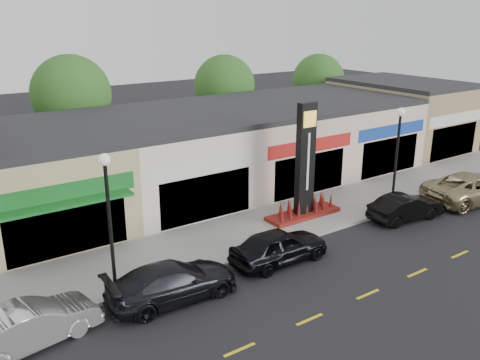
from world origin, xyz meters
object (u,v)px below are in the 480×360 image
(car_white_van, at_px, (31,325))
(lamp_east_near, at_px, (397,148))
(car_black_sedan, at_px, (279,246))
(pylon_sign, at_px, (305,177))
(lamp_west_near, at_px, (109,210))
(car_gold_suv, at_px, (473,187))
(car_dark_sedan, at_px, (172,282))
(car_black_conv, at_px, (406,207))

(car_white_van, bearing_deg, lamp_east_near, -95.58)
(lamp_east_near, relative_size, car_black_sedan, 1.22)
(lamp_east_near, relative_size, pylon_sign, 0.91)
(lamp_west_near, bearing_deg, car_gold_suv, -5.04)
(lamp_west_near, distance_m, car_black_sedan, 7.50)
(car_dark_sedan, height_order, car_black_sedan, car_black_sedan)
(pylon_sign, xyz_separation_m, car_dark_sedan, (-9.35, -3.26, -1.54))
(pylon_sign, bearing_deg, car_black_conv, -36.33)
(lamp_east_near, xyz_separation_m, car_black_sedan, (-9.16, -1.46, -2.71))
(car_black_conv, distance_m, car_gold_suv, 5.41)
(pylon_sign, distance_m, car_white_van, 14.81)
(car_black_sedan, xyz_separation_m, car_black_conv, (8.46, 0.00, -0.08))
(lamp_east_near, distance_m, pylon_sign, 5.42)
(lamp_west_near, bearing_deg, pylon_sign, 8.77)
(car_white_van, distance_m, car_black_conv, 18.69)
(car_white_van, height_order, car_dark_sedan, car_dark_sedan)
(car_dark_sedan, xyz_separation_m, car_gold_suv, (19.03, -0.26, 0.10))
(car_gold_suv, bearing_deg, lamp_west_near, 93.49)
(car_white_van, distance_m, car_dark_sedan, 5.05)
(pylon_sign, height_order, car_black_sedan, pylon_sign)
(car_black_sedan, bearing_deg, car_black_conv, -89.37)
(pylon_sign, xyz_separation_m, car_black_sedan, (-4.16, -3.16, -1.51))
(car_black_conv, height_order, car_gold_suv, car_gold_suv)
(lamp_east_near, bearing_deg, car_gold_suv, -21.25)
(lamp_west_near, height_order, car_white_van, lamp_west_near)
(pylon_sign, relative_size, car_dark_sedan, 1.18)
(pylon_sign, relative_size, car_white_van, 1.35)
(lamp_east_near, relative_size, car_dark_sedan, 1.08)
(lamp_east_near, distance_m, car_black_conv, 3.23)
(car_black_sedan, relative_size, car_gold_suv, 0.75)
(car_black_sedan, bearing_deg, lamp_west_near, 78.55)
(lamp_east_near, height_order, car_black_sedan, lamp_east_near)
(car_white_van, bearing_deg, lamp_west_near, -76.90)
(car_dark_sedan, relative_size, car_black_sedan, 1.13)
(lamp_east_near, bearing_deg, car_black_sedan, -170.94)
(pylon_sign, distance_m, car_black_conv, 5.56)
(lamp_east_near, xyz_separation_m, car_white_van, (-19.40, -1.44, -2.75))
(car_dark_sedan, bearing_deg, car_gold_suv, -89.17)
(lamp_east_near, relative_size, car_black_conv, 1.31)
(car_white_van, bearing_deg, car_dark_sedan, -101.25)
(pylon_sign, relative_size, car_black_sedan, 1.34)
(pylon_sign, height_order, car_dark_sedan, pylon_sign)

